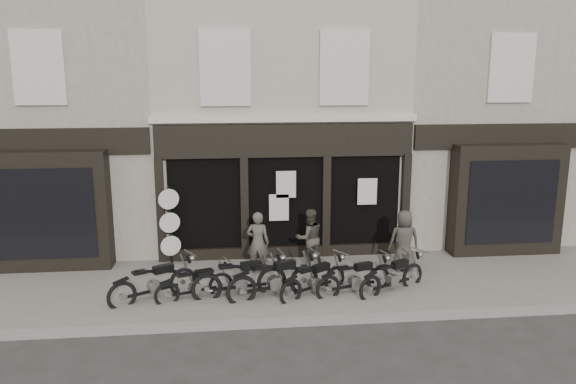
{
  "coord_description": "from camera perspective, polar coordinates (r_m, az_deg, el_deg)",
  "views": [
    {
      "loc": [
        -1.55,
        -12.31,
        5.31
      ],
      "look_at": [
        -0.07,
        1.6,
        2.3
      ],
      "focal_mm": 35.0,
      "sensor_mm": 36.0,
      "label": 1
    }
  ],
  "objects": [
    {
      "name": "advert_sign_post",
      "position": [
        15.58,
        -11.88,
        -3.68
      ],
      "size": [
        0.54,
        0.36,
        2.31
      ],
      "rotation": [
        0.0,
        0.0,
        0.34
      ],
      "color": "black",
      "rests_on": "ground"
    },
    {
      "name": "motorcycle_0",
      "position": [
        13.62,
        -13.42,
        -9.24
      ],
      "size": [
        1.99,
        1.36,
        1.06
      ],
      "rotation": [
        0.0,
        0.0,
        0.53
      ],
      "color": "black",
      "rests_on": "ground"
    },
    {
      "name": "man_left",
      "position": [
        14.71,
        -3.08,
        -5.13
      ],
      "size": [
        0.67,
        0.52,
        1.64
      ],
      "primitive_type": "imported",
      "rotation": [
        0.0,
        0.0,
        2.91
      ],
      "color": "#4B473D",
      "rests_on": "pavement"
    },
    {
      "name": "motorcycle_1",
      "position": [
        13.5,
        -9.38,
        -9.5
      ],
      "size": [
        1.82,
        0.97,
        0.92
      ],
      "rotation": [
        0.0,
        0.0,
        0.38
      ],
      "color": "black",
      "rests_on": "ground"
    },
    {
      "name": "motorcycle_5",
      "position": [
        13.7,
        6.81,
        -8.98
      ],
      "size": [
        1.98,
        0.95,
        0.99
      ],
      "rotation": [
        0.0,
        0.0,
        0.33
      ],
      "color": "black",
      "rests_on": "ground"
    },
    {
      "name": "neighbour_right",
      "position": [
        19.89,
        17.53,
        7.95
      ],
      "size": [
        5.6,
        6.73,
        8.34
      ],
      "color": "#A19788",
      "rests_on": "ground"
    },
    {
      "name": "man_centre",
      "position": [
        15.18,
        2.17,
        -4.67
      ],
      "size": [
        0.89,
        0.76,
        1.59
      ],
      "primitive_type": "imported",
      "rotation": [
        0.0,
        0.0,
        3.37
      ],
      "color": "#3C3A31",
      "rests_on": "pavement"
    },
    {
      "name": "motorcycle_6",
      "position": [
        13.92,
        10.59,
        -8.72
      ],
      "size": [
        1.9,
        1.26,
        1.0
      ],
      "rotation": [
        0.0,
        0.0,
        0.51
      ],
      "color": "black",
      "rests_on": "ground"
    },
    {
      "name": "motorcycle_2",
      "position": [
        13.47,
        -4.8,
        -9.09
      ],
      "size": [
        2.28,
        0.78,
        1.1
      ],
      "rotation": [
        0.0,
        0.0,
        0.19
      ],
      "color": "black",
      "rests_on": "ground"
    },
    {
      "name": "kerb",
      "position": [
        12.34,
        1.78,
        -13.0
      ],
      "size": [
        30.0,
        0.25,
        0.13
      ],
      "primitive_type": "cube",
      "color": "gray",
      "rests_on": "ground_plane"
    },
    {
      "name": "ground_plane",
      "position": [
        13.5,
        1.04,
        -11.01
      ],
      "size": [
        90.0,
        90.0,
        0.0
      ],
      "primitive_type": "plane",
      "color": "#2D2B28",
      "rests_on": "ground"
    },
    {
      "name": "motorcycle_3",
      "position": [
        13.39,
        -1.35,
        -9.14
      ],
      "size": [
        2.26,
        1.08,
        1.13
      ],
      "rotation": [
        0.0,
        0.0,
        0.33
      ],
      "color": "black",
      "rests_on": "ground"
    },
    {
      "name": "central_building",
      "position": [
        18.37,
        -1.22,
        8.32
      ],
      "size": [
        7.3,
        6.22,
        8.34
      ],
      "color": "#A29E8B",
      "rests_on": "ground"
    },
    {
      "name": "man_right",
      "position": [
        15.18,
        11.71,
        -4.84
      ],
      "size": [
        0.83,
        0.57,
        1.63
      ],
      "primitive_type": "imported",
      "rotation": [
        0.0,
        0.0,
        3.08
      ],
      "color": "#3A3630",
      "rests_on": "pavement"
    },
    {
      "name": "motorcycle_4",
      "position": [
        13.53,
        2.68,
        -9.19
      ],
      "size": [
        1.81,
        1.34,
        0.98
      ],
      "rotation": [
        0.0,
        0.0,
        0.58
      ],
      "color": "black",
      "rests_on": "ground"
    },
    {
      "name": "pavement",
      "position": [
        14.3,
        0.59,
        -9.38
      ],
      "size": [
        30.0,
        4.2,
        0.12
      ],
      "primitive_type": "cube",
      "color": "#6A645E",
      "rests_on": "ground_plane"
    },
    {
      "name": "neighbour_left",
      "position": [
        18.87,
        -20.97,
        7.51
      ],
      "size": [
        5.6,
        6.73,
        8.34
      ],
      "color": "#A19788",
      "rests_on": "ground"
    }
  ]
}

